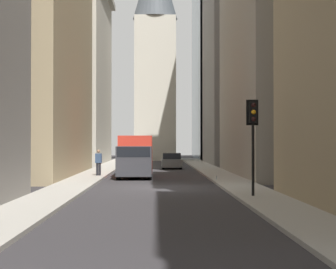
{
  "coord_description": "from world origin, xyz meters",
  "views": [
    {
      "loc": [
        -28.86,
        -0.03,
        2.44
      ],
      "look_at": [
        15.57,
        -0.98,
        3.03
      ],
      "focal_mm": 57.71,
      "sensor_mm": 36.0,
      "label": 1
    }
  ],
  "objects_px": {
    "delivery_truck": "(136,156)",
    "hatchback_grey": "(172,161)",
    "pedestrian": "(99,161)",
    "traffic_light_foreground": "(253,125)",
    "discarded_bottle": "(217,178)"
  },
  "relations": [
    {
      "from": "hatchback_grey",
      "to": "traffic_light_foreground",
      "type": "xyz_separation_m",
      "value": [
        -25.99,
        -2.74,
        2.49
      ]
    },
    {
      "from": "delivery_truck",
      "to": "traffic_light_foreground",
      "type": "distance_m",
      "value": 15.11
    },
    {
      "from": "delivery_truck",
      "to": "discarded_bottle",
      "type": "height_order",
      "value": "delivery_truck"
    },
    {
      "from": "traffic_light_foreground",
      "to": "delivery_truck",
      "type": "bearing_deg",
      "value": 21.66
    },
    {
      "from": "delivery_truck",
      "to": "traffic_light_foreground",
      "type": "relative_size",
      "value": 1.57
    },
    {
      "from": "delivery_truck",
      "to": "hatchback_grey",
      "type": "distance_m",
      "value": 12.38
    },
    {
      "from": "hatchback_grey",
      "to": "discarded_bottle",
      "type": "height_order",
      "value": "hatchback_grey"
    },
    {
      "from": "delivery_truck",
      "to": "discarded_bottle",
      "type": "relative_size",
      "value": 23.93
    },
    {
      "from": "delivery_truck",
      "to": "hatchback_grey",
      "type": "xyz_separation_m",
      "value": [
        12.04,
        -2.8,
        -0.8
      ]
    },
    {
      "from": "hatchback_grey",
      "to": "discarded_bottle",
      "type": "xyz_separation_m",
      "value": [
        -16.27,
        -2.28,
        -0.42
      ]
    },
    {
      "from": "traffic_light_foreground",
      "to": "discarded_bottle",
      "type": "xyz_separation_m",
      "value": [
        9.72,
        0.46,
        -2.91
      ]
    },
    {
      "from": "hatchback_grey",
      "to": "pedestrian",
      "type": "height_order",
      "value": "pedestrian"
    },
    {
      "from": "delivery_truck",
      "to": "hatchback_grey",
      "type": "height_order",
      "value": "delivery_truck"
    },
    {
      "from": "traffic_light_foreground",
      "to": "discarded_bottle",
      "type": "bearing_deg",
      "value": 2.73
    },
    {
      "from": "delivery_truck",
      "to": "pedestrian",
      "type": "relative_size",
      "value": 3.68
    }
  ]
}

